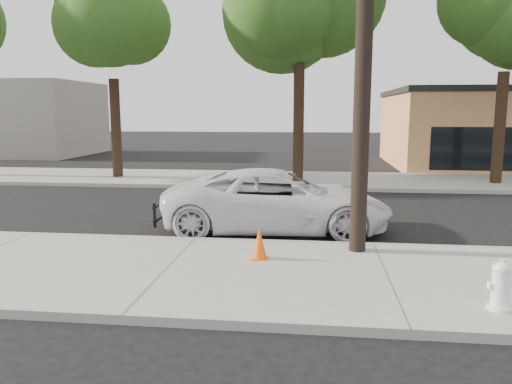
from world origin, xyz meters
The scene contains 10 objects.
ground centered at (0.00, 0.00, 0.00)m, with size 120.00×120.00×0.00m, color black.
near_sidewalk centered at (0.00, -4.30, 0.07)m, with size 90.00×4.40×0.15m, color gray.
far_sidewalk centered at (0.00, 8.50, 0.07)m, with size 90.00×5.00×0.15m, color gray.
curb_near centered at (0.00, -2.10, 0.07)m, with size 90.00×0.12×0.16m, color #9E9B93.
utility_pole centered at (3.60, -2.70, 4.70)m, with size 1.40×0.34×9.00m.
tree_b centered at (-5.81, 8.06, 6.15)m, with size 4.34×4.20×8.45m.
tree_c centered at (2.22, 7.64, 6.91)m, with size 4.96×4.80×9.55m.
police_cruiser centered at (1.77, -0.58, 0.79)m, with size 2.61×5.67×1.58m, color white.
fire_hydrant centered at (5.42, -5.63, 0.50)m, with size 0.37×0.35×0.72m.
traffic_cone centered at (1.64, -3.51, 0.46)m, with size 0.40×0.40×0.64m.
Camera 1 is at (2.68, -12.94, 3.02)m, focal length 35.00 mm.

